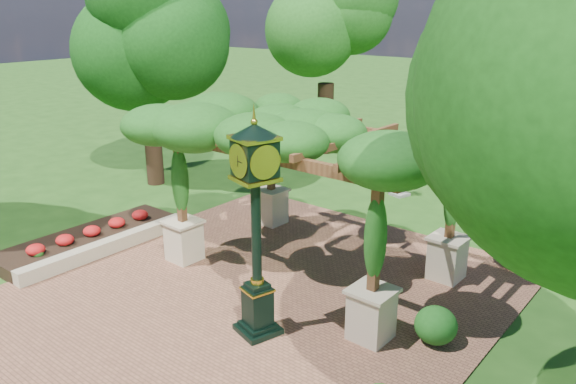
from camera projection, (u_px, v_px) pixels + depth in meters
The scene contains 12 objects.
ground at pixel (214, 318), 11.95m from camera, with size 120.00×120.00×0.00m, color #1E4714.
brick_plaza at pixel (246, 300), 12.68m from camera, with size 10.00×12.00×0.04m, color brown.
border_wall at pixel (108, 247), 15.01m from camera, with size 0.35×5.00×0.40m, color #C6B793.
flower_bed at pixel (89, 239), 15.55m from camera, with size 1.50×5.00×0.36m, color red.
pedestal_clock at pixel (256, 212), 10.59m from camera, with size 1.07×1.07×4.38m.
pergola at pixel (312, 138), 13.11m from camera, with size 6.65×4.25×4.14m.
sundial at pixel (400, 183), 19.60m from camera, with size 0.69×0.69×0.99m.
shrub_mid at pixel (436, 325), 10.93m from camera, with size 0.83×0.83×0.75m, color #1B5718.
shrub_back at pixel (517, 257), 14.07m from camera, with size 0.69×0.69×0.62m, color #295719.
tree_west_near at pixel (144, 31), 19.35m from camera, with size 3.89×3.89×8.01m.
tree_west_far at pixel (327, 27), 23.81m from camera, with size 3.93×3.93×8.04m.
tree_north at pixel (515, 29), 19.79m from camera, with size 3.73×3.73×8.13m.
Camera 1 is at (7.84, -7.15, 6.33)m, focal length 35.00 mm.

